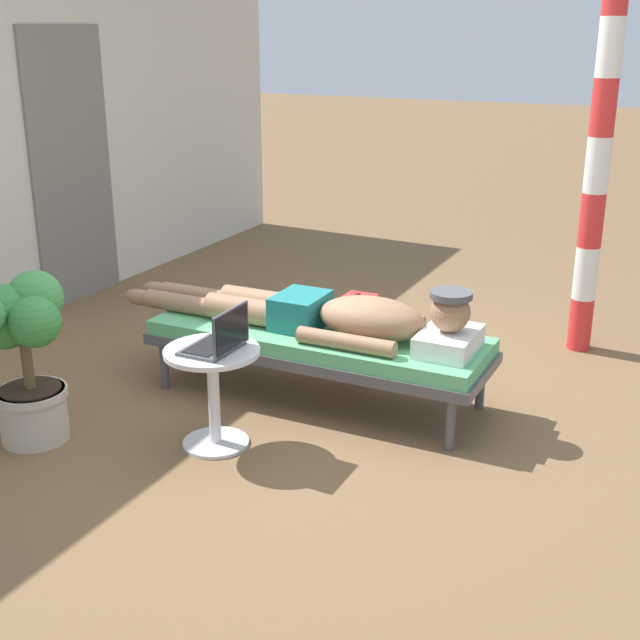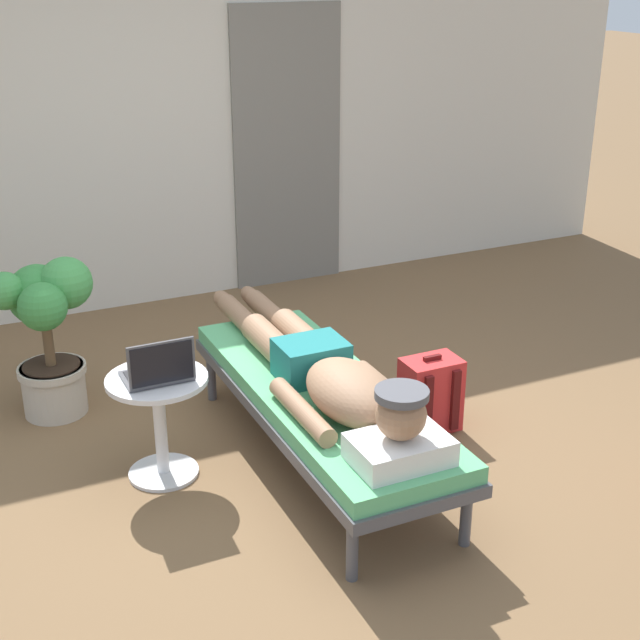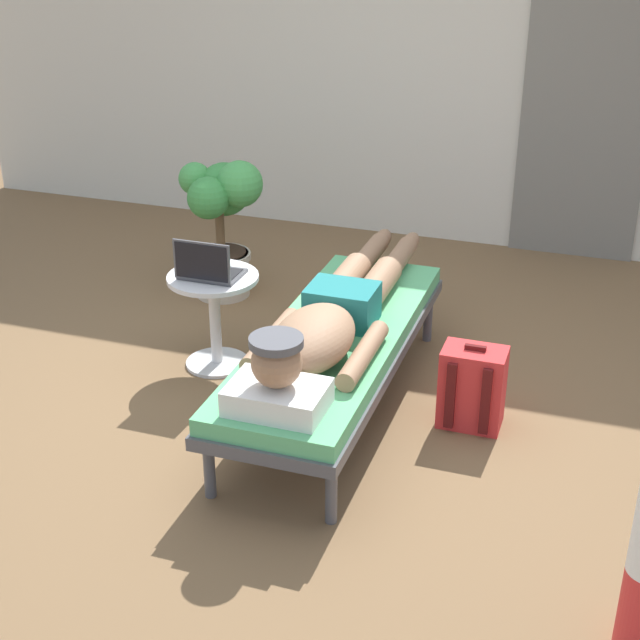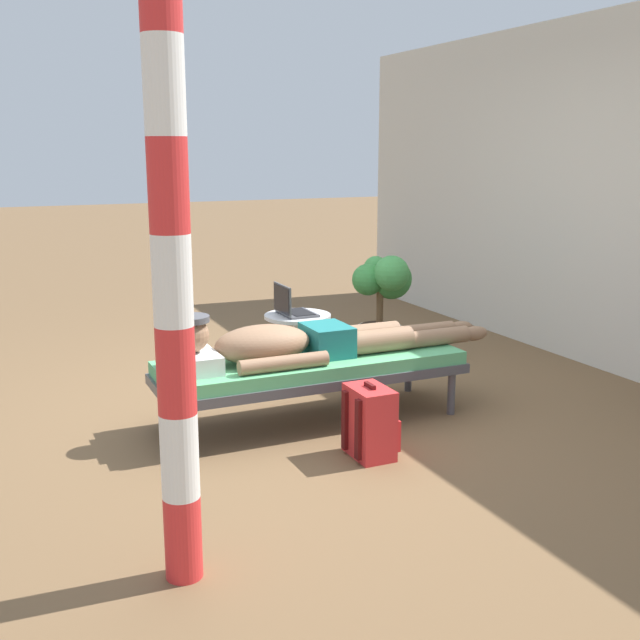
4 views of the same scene
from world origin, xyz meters
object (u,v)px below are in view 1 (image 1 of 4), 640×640
object	(u,v)px
person_reclining	(333,315)
side_table	(213,380)
porch_post	(598,165)
lounge_chair	(318,342)
potted_plant	(22,344)
backpack	(355,329)
laptop	(220,340)

from	to	relation	value
person_reclining	side_table	xyz separation A→B (m)	(-0.74, 0.31, -0.16)
porch_post	lounge_chair	bearing A→B (deg)	140.66
lounge_chair	potted_plant	xyz separation A→B (m)	(-1.10, 1.12, 0.17)
backpack	lounge_chair	bearing A→B (deg)	-174.31
person_reclining	porch_post	size ratio (longest dim) A/B	0.89
potted_plant	lounge_chair	bearing A→B (deg)	-45.60
backpack	side_table	bearing A→B (deg)	173.79
person_reclining	backpack	size ratio (longest dim) A/B	5.12
laptop	side_table	bearing A→B (deg)	90.00
person_reclining	potted_plant	xyz separation A→B (m)	(-1.10, 1.21, -0.00)
laptop	potted_plant	size ratio (longest dim) A/B	0.36
lounge_chair	potted_plant	distance (m)	1.58
person_reclining	porch_post	xyz separation A→B (m)	(1.47, -1.12, 0.70)
backpack	person_reclining	bearing A→B (deg)	-166.83
laptop	backpack	xyz separation A→B (m)	(1.41, -0.10, -0.39)
side_table	potted_plant	size ratio (longest dim) A/B	0.60
lounge_chair	laptop	distance (m)	0.80
potted_plant	porch_post	size ratio (longest dim) A/B	0.36
person_reclining	laptop	size ratio (longest dim) A/B	7.00
backpack	potted_plant	bearing A→B (deg)	149.19
person_reclining	laptop	xyz separation A→B (m)	(-0.74, 0.26, 0.06)
side_table	laptop	size ratio (longest dim) A/B	1.69
lounge_chair	side_table	world-z (taller)	side_table
laptop	porch_post	distance (m)	2.68
lounge_chair	side_table	size ratio (longest dim) A/B	3.73
person_reclining	porch_post	bearing A→B (deg)	-37.18
side_table	backpack	world-z (taller)	side_table
laptop	potted_plant	distance (m)	1.02
person_reclining	side_table	distance (m)	0.82
laptop	porch_post	size ratio (longest dim) A/B	0.13
person_reclining	porch_post	world-z (taller)	porch_post
person_reclining	laptop	bearing A→B (deg)	160.79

